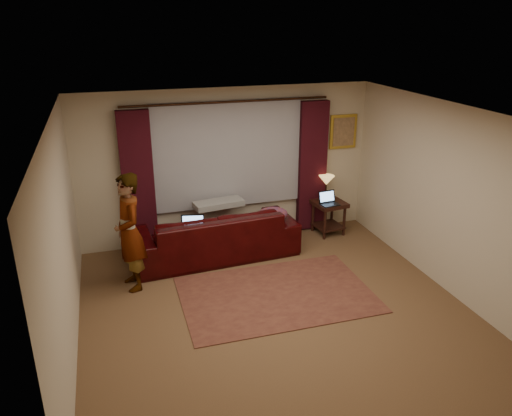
% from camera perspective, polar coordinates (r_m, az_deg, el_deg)
% --- Properties ---
extents(floor, '(5.00, 5.00, 0.01)m').
position_cam_1_polar(floor, '(6.79, 2.22, -11.58)').
color(floor, brown).
rests_on(floor, ground).
extents(ceiling, '(5.00, 5.00, 0.02)m').
position_cam_1_polar(ceiling, '(5.81, 2.59, 10.60)').
color(ceiling, silver).
rests_on(ceiling, ground).
extents(wall_back, '(5.00, 0.02, 2.60)m').
position_cam_1_polar(wall_back, '(8.44, -3.26, 4.87)').
color(wall_back, beige).
rests_on(wall_back, ground).
extents(wall_front, '(5.00, 0.02, 2.60)m').
position_cam_1_polar(wall_front, '(4.19, 14.14, -13.90)').
color(wall_front, beige).
rests_on(wall_front, ground).
extents(wall_left, '(0.02, 5.00, 2.60)m').
position_cam_1_polar(wall_left, '(5.90, -21.23, -3.99)').
color(wall_left, beige).
rests_on(wall_left, ground).
extents(wall_right, '(0.02, 5.00, 2.60)m').
position_cam_1_polar(wall_right, '(7.35, 21.10, 0.94)').
color(wall_right, beige).
rests_on(wall_right, ground).
extents(sheer_curtain, '(2.50, 0.05, 1.80)m').
position_cam_1_polar(sheer_curtain, '(8.33, -3.19, 6.08)').
color(sheer_curtain, '#95959C').
rests_on(sheer_curtain, wall_back).
extents(drape_left, '(0.50, 0.14, 2.30)m').
position_cam_1_polar(drape_left, '(8.16, -13.33, 2.87)').
color(drape_left, '#330A12').
rests_on(drape_left, floor).
extents(drape_right, '(0.50, 0.14, 2.30)m').
position_cam_1_polar(drape_right, '(8.84, 6.43, 4.72)').
color(drape_right, '#330A12').
rests_on(drape_right, floor).
extents(curtain_rod, '(0.04, 0.04, 3.40)m').
position_cam_1_polar(curtain_rod, '(8.10, -3.23, 12.02)').
color(curtain_rod, black).
rests_on(curtain_rod, wall_back).
extents(picture_frame, '(0.50, 0.04, 0.60)m').
position_cam_1_polar(picture_frame, '(9.02, 9.92, 8.60)').
color(picture_frame, gold).
rests_on(picture_frame, wall_back).
extents(sofa, '(2.69, 1.31, 1.06)m').
position_cam_1_polar(sofa, '(8.00, -4.79, -1.99)').
color(sofa, black).
rests_on(sofa, floor).
extents(throw_blanket, '(0.85, 0.44, 0.10)m').
position_cam_1_polar(throw_blanket, '(8.12, -4.36, 2.36)').
color(throw_blanket, gray).
rests_on(throw_blanket, sofa).
extents(clothing_pile, '(0.52, 0.41, 0.21)m').
position_cam_1_polar(clothing_pile, '(8.11, 1.89, -0.76)').
color(clothing_pile, brown).
rests_on(clothing_pile, sofa).
extents(laptop_sofa, '(0.43, 0.46, 0.26)m').
position_cam_1_polar(laptop_sofa, '(7.67, -7.27, -2.09)').
color(laptop_sofa, black).
rests_on(laptop_sofa, sofa).
extents(area_rug, '(2.65, 1.78, 0.01)m').
position_cam_1_polar(area_rug, '(7.11, 2.35, -9.82)').
color(area_rug, brown).
rests_on(area_rug, floor).
extents(end_table, '(0.58, 0.58, 0.60)m').
position_cam_1_polar(end_table, '(8.98, 8.28, -1.08)').
color(end_table, black).
rests_on(end_table, floor).
extents(tiffany_lamp, '(0.28, 0.28, 0.44)m').
position_cam_1_polar(tiffany_lamp, '(8.89, 8.01, 2.31)').
color(tiffany_lamp, '#A67E45').
rests_on(tiffany_lamp, end_table).
extents(laptop_table, '(0.34, 0.37, 0.22)m').
position_cam_1_polar(laptop_table, '(8.69, 8.46, 1.06)').
color(laptop_table, black).
rests_on(laptop_table, end_table).
extents(person, '(0.59, 0.59, 1.70)m').
position_cam_1_polar(person, '(7.15, -14.26, -2.73)').
color(person, gray).
rests_on(person, floor).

